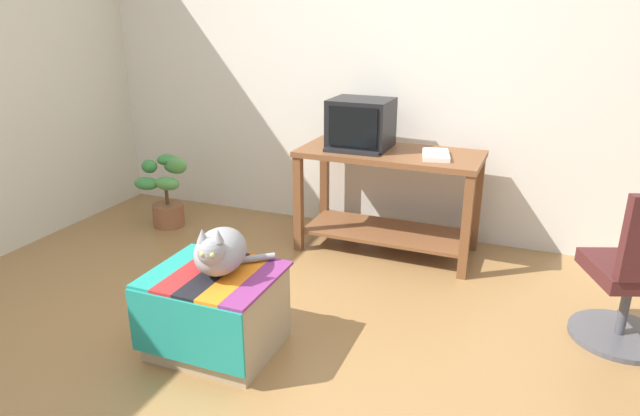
# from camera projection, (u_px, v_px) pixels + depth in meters

# --- Properties ---
(ground_plane) EXTENTS (14.00, 14.00, 0.00)m
(ground_plane) POSITION_uv_depth(u_px,v_px,m) (259.00, 360.00, 2.85)
(ground_plane) COLOR olive
(back_wall) EXTENTS (8.00, 0.10, 2.60)m
(back_wall) POSITION_uv_depth(u_px,v_px,m) (379.00, 65.00, 4.20)
(back_wall) COLOR silver
(back_wall) RESTS_ON ground_plane
(desk) EXTENTS (1.29, 0.61, 0.76)m
(desk) POSITION_uv_depth(u_px,v_px,m) (388.00, 184.00, 3.99)
(desk) COLOR brown
(desk) RESTS_ON ground_plane
(tv_monitor) EXTENTS (0.43, 0.38, 0.35)m
(tv_monitor) POSITION_uv_depth(u_px,v_px,m) (361.00, 124.00, 3.96)
(tv_monitor) COLOR black
(tv_monitor) RESTS_ON desk
(keyboard) EXTENTS (0.40, 0.15, 0.02)m
(keyboard) POSITION_uv_depth(u_px,v_px,m) (353.00, 151.00, 3.87)
(keyboard) COLOR black
(keyboard) RESTS_ON desk
(book) EXTENTS (0.24, 0.32, 0.03)m
(book) POSITION_uv_depth(u_px,v_px,m) (436.00, 155.00, 3.75)
(book) COLOR white
(book) RESTS_ON desk
(ottoman_with_blanket) EXTENTS (0.64, 0.56, 0.44)m
(ottoman_with_blanket) POSITION_uv_depth(u_px,v_px,m) (216.00, 311.00, 2.88)
(ottoman_with_blanket) COLOR tan
(ottoman_with_blanket) RESTS_ON ground_plane
(cat) EXTENTS (0.37, 0.45, 0.29)m
(cat) POSITION_uv_depth(u_px,v_px,m) (220.00, 251.00, 2.78)
(cat) COLOR gray
(cat) RESTS_ON ottoman_with_blanket
(potted_plant) EXTENTS (0.44, 0.35, 0.60)m
(potted_plant) POSITION_uv_depth(u_px,v_px,m) (166.00, 193.00, 4.52)
(potted_plant) COLOR brown
(potted_plant) RESTS_ON ground_plane
(office_chair) EXTENTS (0.54, 0.54, 0.89)m
(office_chair) POSITION_uv_depth(u_px,v_px,m) (637.00, 280.00, 2.86)
(office_chair) COLOR #4C4C51
(office_chair) RESTS_ON ground_plane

